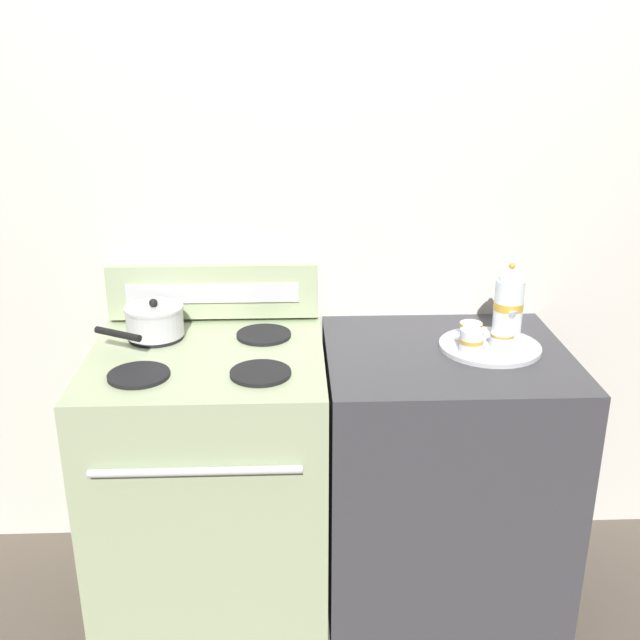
% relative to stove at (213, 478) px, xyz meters
% --- Properties ---
extents(ground_plane, '(6.00, 6.00, 0.00)m').
position_rel_stove_xyz_m(ground_plane, '(0.39, 0.00, -0.45)').
color(ground_plane, brown).
extents(wall_back, '(6.00, 0.05, 2.20)m').
position_rel_stove_xyz_m(wall_back, '(0.39, 0.36, 0.65)').
color(wall_back, beige).
rests_on(wall_back, ground).
extents(stove, '(0.74, 0.70, 0.90)m').
position_rel_stove_xyz_m(stove, '(0.00, 0.00, 0.00)').
color(stove, '#9EAD84').
rests_on(stove, ground).
extents(control_panel, '(0.72, 0.05, 0.19)m').
position_rel_stove_xyz_m(control_panel, '(-0.00, 0.31, 0.55)').
color(control_panel, '#9EAD84').
rests_on(control_panel, stove).
extents(side_counter, '(0.76, 0.67, 0.89)m').
position_rel_stove_xyz_m(side_counter, '(0.76, 0.00, -0.00)').
color(side_counter, '#38383D').
rests_on(side_counter, ground).
extents(saucepan, '(0.26, 0.30, 0.12)m').
position_rel_stove_xyz_m(saucepan, '(-0.18, 0.15, 0.50)').
color(saucepan, '#B7B7BC').
rests_on(saucepan, stove).
extents(serving_tray, '(0.32, 0.32, 0.01)m').
position_rel_stove_xyz_m(serving_tray, '(0.90, 0.02, 0.45)').
color(serving_tray, '#B2B2B7').
rests_on(serving_tray, side_counter).
extents(teapot, '(0.09, 0.15, 0.25)m').
position_rel_stove_xyz_m(teapot, '(0.97, 0.09, 0.57)').
color(teapot, silver).
rests_on(teapot, serving_tray).
extents(teacup_left, '(0.11, 0.11, 0.05)m').
position_rel_stove_xyz_m(teacup_left, '(0.92, -0.01, 0.48)').
color(teacup_left, silver).
rests_on(teacup_left, serving_tray).
extents(teacup_right, '(0.11, 0.11, 0.05)m').
position_rel_stove_xyz_m(teacup_right, '(0.85, 0.08, 0.48)').
color(teacup_right, silver).
rests_on(teacup_right, serving_tray).
extents(creamer_jug, '(0.07, 0.07, 0.07)m').
position_rel_stove_xyz_m(creamer_jug, '(0.82, -0.03, 0.49)').
color(creamer_jug, silver).
rests_on(creamer_jug, serving_tray).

